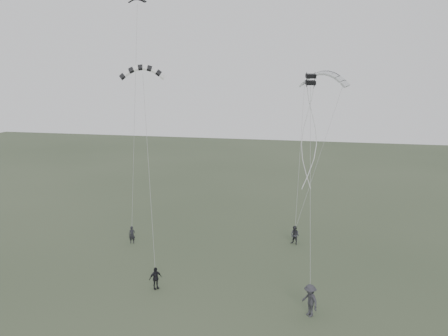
% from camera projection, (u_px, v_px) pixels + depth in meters
% --- Properties ---
extents(ground, '(140.00, 140.00, 0.00)m').
position_uv_depth(ground, '(184.00, 282.00, 30.17)').
color(ground, '#36442E').
rests_on(ground, ground).
extents(flyer_left, '(0.60, 0.46, 1.48)m').
position_uv_depth(flyer_left, '(132.00, 235.00, 37.03)').
color(flyer_left, black).
rests_on(flyer_left, ground).
extents(flyer_right, '(0.97, 0.90, 1.59)m').
position_uv_depth(flyer_right, '(295.00, 235.00, 36.75)').
color(flyer_right, '#28282E').
rests_on(flyer_right, ground).
extents(flyer_center, '(0.87, 0.91, 1.51)m').
position_uv_depth(flyer_center, '(156.00, 278.00, 29.05)').
color(flyer_center, black).
rests_on(flyer_center, ground).
extents(flyer_far, '(1.38, 1.46, 1.98)m').
position_uv_depth(flyer_far, '(310.00, 300.00, 25.71)').
color(flyer_far, '#2D2D33').
rests_on(flyer_far, ground).
extents(kite_pale_large, '(4.56, 2.69, 1.94)m').
position_uv_depth(kite_pale_large, '(324.00, 73.00, 38.11)').
color(kite_pale_large, '#ABAEB1').
rests_on(kite_pale_large, flyer_right).
extents(kite_striped, '(3.39, 2.28, 1.44)m').
position_uv_depth(kite_striped, '(143.00, 67.00, 30.86)').
color(kite_striped, black).
rests_on(kite_striped, flyer_center).
extents(kite_box, '(0.78, 0.84, 0.78)m').
position_uv_depth(kite_box, '(311.00, 79.00, 29.36)').
color(kite_box, black).
rests_on(kite_box, flyer_far).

